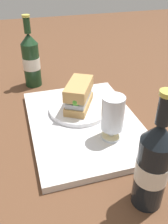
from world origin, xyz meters
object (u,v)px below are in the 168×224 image
at_px(sandwich, 80,95).
at_px(plate, 80,108).
at_px(beer_glass, 113,116).
at_px(second_bottle, 31,60).
at_px(beer_bottle, 153,165).

bearing_deg(sandwich, plate, 180.00).
bearing_deg(plate, sandwich, -29.32).
height_order(sandwich, beer_glass, beer_glass).
bearing_deg(second_bottle, plate, 23.64).
distance_m(sandwich, beer_glass, 0.16).
bearing_deg(sandwich, beer_glass, 46.34).
bearing_deg(sandwich, beer_bottle, 37.09).
relative_size(plate, beer_bottle, 0.71).
height_order(beer_glass, second_bottle, second_bottle).
relative_size(sandwich, beer_bottle, 0.54).
bearing_deg(plate, beer_glass, 16.14).
bearing_deg(beer_glass, second_bottle, -159.00).
distance_m(beer_glass, beer_bottle, 0.20).
bearing_deg(second_bottle, sandwich, 23.11).
xyz_separation_m(sandwich, beer_glass, (0.15, 0.05, 0.01)).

